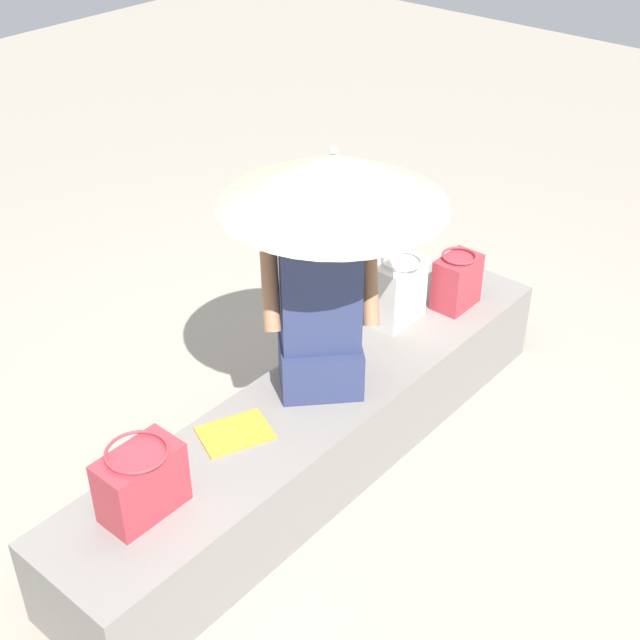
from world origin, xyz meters
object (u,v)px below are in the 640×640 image
(parasol, at_px, (333,180))
(shoulder_bag_spare, at_px, (400,291))
(handbag_black, at_px, (457,281))
(magazine, at_px, (235,433))
(tote_bag_canvas, at_px, (141,482))
(person_seated, at_px, (320,309))

(parasol, height_order, shoulder_bag_spare, parasol)
(handbag_black, distance_m, magazine, 1.40)
(shoulder_bag_spare, distance_m, magazine, 1.11)
(handbag_black, bearing_deg, shoulder_bag_spare, 156.16)
(tote_bag_canvas, bearing_deg, parasol, -2.49)
(parasol, height_order, handbag_black, parasol)
(handbag_black, height_order, magazine, handbag_black)
(shoulder_bag_spare, bearing_deg, person_seated, -176.18)
(shoulder_bag_spare, bearing_deg, magazine, 179.75)
(parasol, bearing_deg, handbag_black, -2.75)
(parasol, height_order, tote_bag_canvas, parasol)
(person_seated, xyz_separation_m, parasol, (0.02, -0.04, 0.58))
(tote_bag_canvas, bearing_deg, handbag_black, -2.61)
(parasol, bearing_deg, magazine, 169.61)
(person_seated, xyz_separation_m, handbag_black, (0.91, -0.09, -0.25))
(parasol, xyz_separation_m, tote_bag_canvas, (-1.00, 0.04, -0.83))
(tote_bag_canvas, xyz_separation_m, magazine, (0.50, 0.05, -0.13))
(person_seated, distance_m, magazine, 0.61)
(magazine, bearing_deg, shoulder_bag_spare, 22.62)
(handbag_black, xyz_separation_m, magazine, (-1.39, 0.13, -0.13))
(shoulder_bag_spare, bearing_deg, handbag_black, -23.84)
(magazine, bearing_deg, parasol, 12.48)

